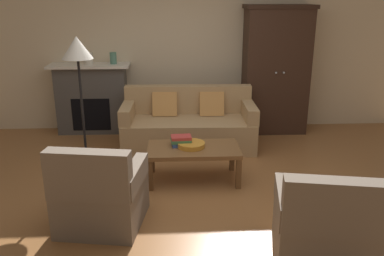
% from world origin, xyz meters
% --- Properties ---
extents(ground_plane, '(9.60, 9.60, 0.00)m').
position_xyz_m(ground_plane, '(0.00, 0.00, 0.00)').
color(ground_plane, '#9E6638').
extents(back_wall, '(7.20, 0.10, 2.80)m').
position_xyz_m(back_wall, '(0.00, 2.55, 1.40)').
color(back_wall, beige).
rests_on(back_wall, ground).
extents(fireplace, '(1.26, 0.48, 1.12)m').
position_xyz_m(fireplace, '(-1.55, 2.30, 0.57)').
color(fireplace, '#4C4947').
rests_on(fireplace, ground).
extents(armoire, '(1.06, 0.57, 2.02)m').
position_xyz_m(armoire, '(1.40, 2.22, 1.01)').
color(armoire, '#382319').
rests_on(armoire, ground).
extents(couch, '(1.94, 0.89, 0.86)m').
position_xyz_m(couch, '(-0.02, 1.55, 0.32)').
color(couch, tan).
rests_on(couch, ground).
extents(coffee_table, '(1.10, 0.60, 0.42)m').
position_xyz_m(coffee_table, '(-0.01, 0.38, 0.37)').
color(coffee_table, brown).
rests_on(coffee_table, ground).
extents(fruit_bowl, '(0.33, 0.33, 0.06)m').
position_xyz_m(fruit_bowl, '(-0.04, 0.40, 0.45)').
color(fruit_bowl, orange).
rests_on(fruit_bowl, coffee_table).
extents(book_stack, '(0.26, 0.20, 0.12)m').
position_xyz_m(book_stack, '(-0.16, 0.46, 0.48)').
color(book_stack, '#38569E').
rests_on(book_stack, coffee_table).
extents(mantel_vase_cream, '(0.14, 0.14, 0.18)m').
position_xyz_m(mantel_vase_cream, '(-1.55, 2.28, 1.21)').
color(mantel_vase_cream, beige).
rests_on(mantel_vase_cream, fireplace).
extents(mantel_vase_jade, '(0.10, 0.10, 0.18)m').
position_xyz_m(mantel_vase_jade, '(-1.17, 2.28, 1.21)').
color(mantel_vase_jade, slate).
rests_on(mantel_vase_jade, fireplace).
extents(armchair_near_left, '(0.88, 0.88, 0.88)m').
position_xyz_m(armchair_near_left, '(-0.96, -0.60, 0.32)').
color(armchair_near_left, '#756656').
rests_on(armchair_near_left, ground).
extents(armchair_near_right, '(0.90, 0.90, 0.88)m').
position_xyz_m(armchair_near_right, '(0.98, -1.27, 0.32)').
color(armchair_near_right, '#756656').
rests_on(armchair_near_right, ground).
extents(floor_lamp, '(0.36, 0.36, 1.71)m').
position_xyz_m(floor_lamp, '(-1.35, 0.65, 1.48)').
color(floor_lamp, black).
rests_on(floor_lamp, ground).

